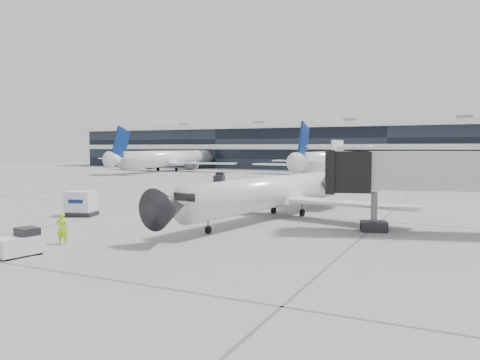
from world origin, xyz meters
The scene contains 11 objects.
ground centered at (0.00, 0.00, 0.00)m, with size 220.00×220.00×0.00m, color gray.
terminal centered at (0.00, 82.00, 5.00)m, with size 170.00×22.00×10.00m, color black.
bg_jet_left centered at (-45.00, 55.00, 0.00)m, with size 32.00×40.00×9.60m, color white, non-canonical shape.
bg_jet_center centered at (-8.00, 55.00, 0.00)m, with size 32.00×40.00×9.60m, color white, non-canonical shape.
regional_jet centered at (2.64, -0.54, 2.07)m, with size 21.00×26.19×6.06m.
jet_bridge centered at (16.00, -2.38, 3.86)m, with size 16.26×7.33×5.30m.
ramp_worker centered at (-4.58, -15.69, 0.89)m, with size 0.65×0.43×1.78m, color #BEEE19.
baggage_tug centered at (-4.32, -18.67, 0.61)m, with size 1.66×2.35×1.36m.
cargo_uld centered at (-11.69, -7.12, 0.96)m, with size 2.72×2.31×1.90m.
traffic_cone centered at (-8.55, 10.76, 0.25)m, with size 0.36×0.36×0.52m.
far_tug centered at (-18.71, 28.92, 0.68)m, with size 2.03×2.68×1.51m.
Camera 1 is at (15.42, -34.49, 5.37)m, focal length 35.00 mm.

